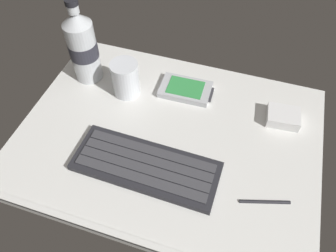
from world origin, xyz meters
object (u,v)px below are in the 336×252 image
object	(u,v)px
keyboard	(146,166)
water_bottle	(83,47)
handheld_device	(185,89)
juice_cup	(126,80)
charger_block	(283,117)
stylus_pen	(265,201)

from	to	relation	value
keyboard	water_bottle	xyz separation A→B (cm)	(-22.70, 20.76, 8.20)
handheld_device	juice_cup	size ratio (longest dim) A/B	1.52
juice_cup	handheld_device	bearing A→B (deg)	17.92
water_bottle	charger_block	size ratio (longest dim) A/B	2.97
water_bottle	handheld_device	bearing A→B (deg)	4.86
keyboard	stylus_pen	size ratio (longest dim) A/B	3.08
keyboard	juice_cup	world-z (taller)	juice_cup
keyboard	juice_cup	xyz separation A→B (cm)	(-11.72, 18.54, 3.10)
handheld_device	charger_block	size ratio (longest dim) A/B	1.85
water_bottle	charger_block	xyz separation A→B (cm)	(47.24, 0.10, -7.81)
juice_cup	charger_block	bearing A→B (deg)	3.66
keyboard	juice_cup	distance (cm)	22.15
water_bottle	charger_block	world-z (taller)	water_bottle
keyboard	handheld_device	distance (cm)	22.87
juice_cup	charger_block	distance (cm)	36.44
charger_block	juice_cup	bearing A→B (deg)	-176.34
keyboard	stylus_pen	world-z (taller)	keyboard
handheld_device	charger_block	distance (cm)	23.12
keyboard	charger_block	distance (cm)	32.21
stylus_pen	water_bottle	bearing A→B (deg)	139.35
charger_block	handheld_device	bearing A→B (deg)	175.13
handheld_device	juice_cup	distance (cm)	14.27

